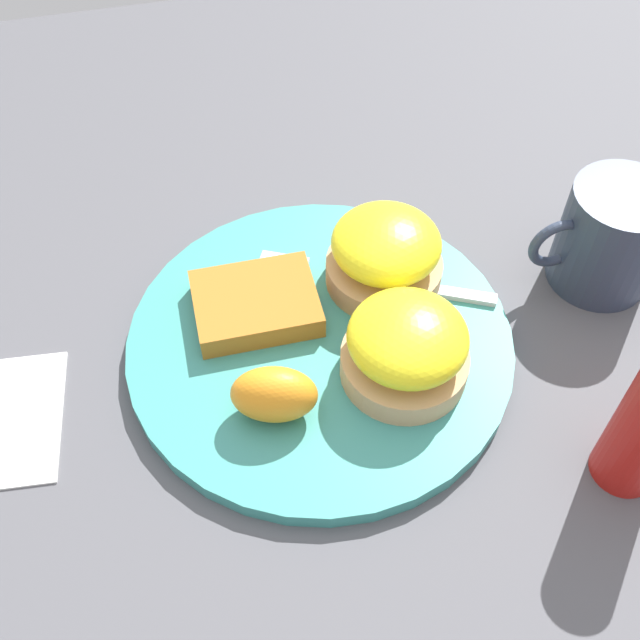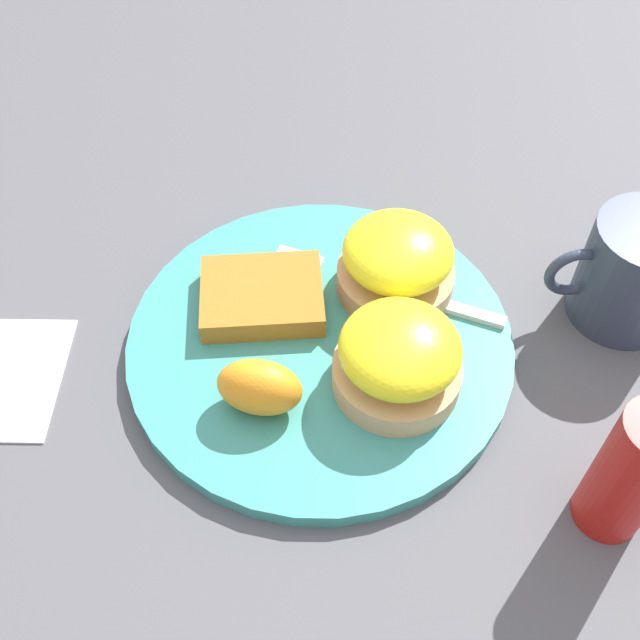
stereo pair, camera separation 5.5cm
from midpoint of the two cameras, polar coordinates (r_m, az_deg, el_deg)
The scene contains 9 objects.
ground_plane at distance 0.58m, azimuth 2.73°, elevation -2.27°, with size 1.10×1.10×0.00m, color #4C4C51.
plate at distance 0.57m, azimuth 2.75°, elevation -1.86°, with size 0.29×0.29×0.01m, color teal.
sandwich_benedict_left at distance 0.52m, azimuth 9.02°, elevation -3.08°, with size 0.09×0.09×0.06m.
sandwich_benedict_right at distance 0.58m, azimuth 8.60°, elevation 4.21°, with size 0.09×0.09×0.06m.
hashbrown_patty at distance 0.58m, azimuth -1.73°, elevation 1.68°, with size 0.09×0.07×0.02m, color #A76421.
orange_wedge at distance 0.51m, azimuth -1.57°, elevation -5.36°, with size 0.06×0.04×0.04m, color orange.
fork at distance 0.60m, azimuth 6.45°, elevation 2.59°, with size 0.18×0.10×0.00m.
cup at distance 0.62m, azimuth 25.11°, elevation 3.13°, with size 0.11×0.08×0.09m.
condiment_bottle at distance 0.51m, azimuth 25.60°, elevation -10.75°, with size 0.04×0.04×0.11m, color #B21914.
Camera 2 is at (0.03, 0.34, 0.47)m, focal length 42.00 mm.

